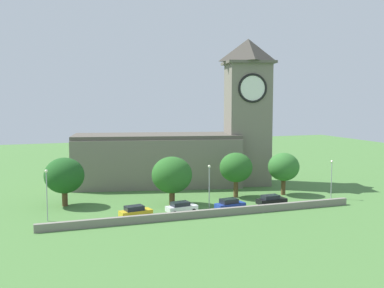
% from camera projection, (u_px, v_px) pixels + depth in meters
% --- Properties ---
extents(ground_plane, '(200.00, 200.00, 0.00)m').
position_uv_depth(ground_plane, '(171.00, 194.00, 83.66)').
color(ground_plane, '#477538').
extents(church, '(38.88, 18.17, 27.83)m').
position_uv_depth(church, '(189.00, 142.00, 91.64)').
color(church, slate).
rests_on(church, ground).
extents(quay_barrier, '(46.56, 0.70, 1.07)m').
position_uv_depth(quay_barrier, '(207.00, 213.00, 67.52)').
color(quay_barrier, gray).
rests_on(quay_barrier, ground).
extents(car_yellow, '(4.74, 2.74, 1.81)m').
position_uv_depth(car_yellow, '(135.00, 212.00, 66.76)').
color(car_yellow, gold).
rests_on(car_yellow, ground).
extents(car_white, '(4.78, 2.65, 1.63)m').
position_uv_depth(car_white, '(181.00, 207.00, 70.01)').
color(car_white, silver).
rests_on(car_white, ground).
extents(car_blue, '(4.68, 2.67, 1.86)m').
position_uv_depth(car_blue, '(230.00, 205.00, 71.11)').
color(car_blue, '#233D9E').
rests_on(car_blue, ground).
extents(car_black, '(4.83, 2.41, 1.64)m').
position_uv_depth(car_black, '(271.00, 200.00, 74.74)').
color(car_black, black).
rests_on(car_black, ground).
extents(streetlamp_west_end, '(0.44, 0.44, 7.12)m').
position_uv_depth(streetlamp_west_end, '(47.00, 187.00, 64.90)').
color(streetlamp_west_end, '#9EA0A5').
rests_on(streetlamp_west_end, ground).
extents(streetlamp_west_mid, '(0.44, 0.44, 6.65)m').
position_uv_depth(streetlamp_west_mid, '(209.00, 179.00, 72.37)').
color(streetlamp_west_mid, '#9EA0A5').
rests_on(streetlamp_west_mid, ground).
extents(streetlamp_central, '(0.44, 0.44, 6.46)m').
position_uv_depth(streetlamp_central, '(332.00, 173.00, 79.14)').
color(streetlamp_central, '#9EA0A5').
rests_on(streetlamp_central, ground).
extents(tree_churchyard, '(5.52, 5.52, 7.57)m').
position_uv_depth(tree_churchyard, '(236.00, 168.00, 80.32)').
color(tree_churchyard, brown).
rests_on(tree_churchyard, ground).
extents(tree_riverside_east, '(6.14, 6.14, 7.56)m').
position_uv_depth(tree_riverside_east, '(64.00, 176.00, 73.91)').
color(tree_riverside_east, brown).
rests_on(tree_riverside_east, ground).
extents(tree_riverside_west, '(5.37, 5.37, 7.29)m').
position_uv_depth(tree_riverside_west, '(284.00, 167.00, 82.38)').
color(tree_riverside_west, brown).
rests_on(tree_riverside_west, ground).
extents(tree_by_tower, '(6.31, 6.31, 7.65)m').
position_uv_depth(tree_by_tower, '(172.00, 175.00, 74.43)').
color(tree_by_tower, brown).
rests_on(tree_by_tower, ground).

